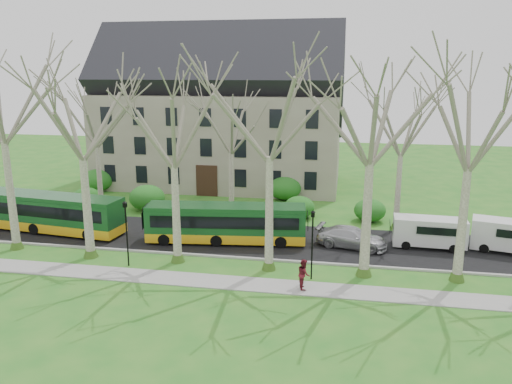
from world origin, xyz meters
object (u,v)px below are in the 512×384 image
bus_lead (50,212)px  van_a (429,233)px  pedestrian_b (304,274)px  bus_follow (226,223)px  van_b (511,237)px  sedan (352,237)px

bus_lead → van_a: size_ratio=2.44×
bus_lead → pedestrian_b: (20.73, -7.17, -0.63)m
bus_follow → van_b: size_ratio=2.24×
pedestrian_b → bus_lead: bearing=56.9°
bus_lead → bus_follow: size_ratio=1.05×
pedestrian_b → sedan: bearing=-34.2°
van_b → pedestrian_b: size_ratio=2.90×
sedan → van_a: 5.55m
bus_follow → pedestrian_b: bus_follow is taller
bus_lead → bus_follow: 14.33m
sedan → van_b: van_b is taller
van_a → van_b: (5.50, -0.05, 0.04)m
sedan → bus_lead: bearing=104.2°
sedan → van_a: size_ratio=1.01×
bus_follow → sedan: bearing=-3.8°
bus_follow → van_a: size_ratio=2.33×
bus_lead → sedan: (23.54, 0.47, -0.80)m
van_a → pedestrian_b: 11.92m
sedan → bus_follow: bearing=105.9°
sedan → van_a: bearing=-67.2°
bus_lead → pedestrian_b: size_ratio=6.82×
bus_lead → van_a: bus_lead is taller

